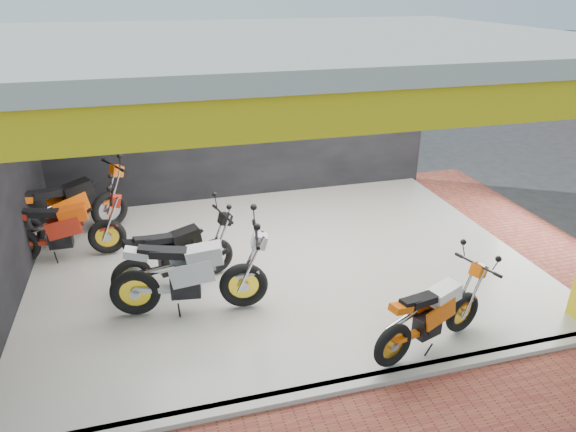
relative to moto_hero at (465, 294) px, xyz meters
name	(u,v)px	position (x,y,z in m)	size (l,w,h in m)	color
ground	(319,337)	(-1.80, 0.50, -0.68)	(80.00, 80.00, 0.00)	#2D2D30
showroom_floor	(282,262)	(-1.80, 2.50, -0.63)	(8.00, 6.00, 0.10)	silver
showroom_ceiling	(281,41)	(-1.80, 2.50, 2.92)	(8.40, 6.40, 0.20)	beige
back_wall	(244,120)	(-1.80, 5.60, 1.07)	(8.20, 0.20, 3.50)	black
header_beam_front	(363,109)	(-1.80, -0.50, 2.62)	(8.40, 0.30, 0.40)	yellow
header_beam_right	(521,54)	(2.20, 2.50, 2.62)	(0.30, 6.40, 0.40)	yellow
floor_kerb	(347,386)	(-1.80, -0.52, -0.63)	(8.00, 0.20, 0.10)	silver
paver_right	(524,231)	(3.00, 2.50, -0.67)	(1.40, 7.00, 0.03)	#9A4C32
moto_hero	(465,294)	(0.00, 0.00, 0.00)	(1.91, 0.71, 1.17)	#EE5D0A
moto_row_a	(243,265)	(-2.66, 1.30, 0.12)	(2.30, 0.85, 1.40)	#B5B8BD
moto_row_b	(214,240)	(-2.93, 2.33, 0.03)	(2.01, 0.74, 1.23)	black
moto_row_c	(105,220)	(-4.60, 3.47, 0.06)	(2.10, 0.78, 1.28)	red
moto_row_d	(107,193)	(-4.60, 4.53, 0.14)	(2.37, 0.88, 1.45)	#E65509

